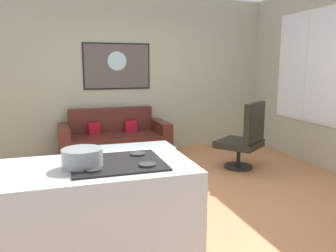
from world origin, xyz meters
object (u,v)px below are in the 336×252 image
object	(u,v)px
couch	(114,141)
armchair	(245,138)
coffee_table	(136,149)
mixing_bowl	(82,158)
wall_painting	(117,66)

from	to	relation	value
couch	armchair	world-z (taller)	armchair
coffee_table	mixing_bowl	size ratio (longest dim) A/B	4.01
mixing_bowl	wall_painting	bearing A→B (deg)	77.54
coffee_table	armchair	xyz separation A→B (m)	(1.64, -0.18, 0.09)
couch	mixing_bowl	size ratio (longest dim) A/B	7.15
coffee_table	armchair	size ratio (longest dim) A/B	1.00
coffee_table	mixing_bowl	xyz separation A→B (m)	(-0.86, -2.41, 0.58)
couch	wall_painting	bearing A→B (deg)	70.29
armchair	mixing_bowl	size ratio (longest dim) A/B	4.00
armchair	coffee_table	bearing A→B (deg)	173.57
coffee_table	mixing_bowl	bearing A→B (deg)	-109.66
coffee_table	armchair	bearing A→B (deg)	-6.43
couch	coffee_table	bearing A→B (deg)	-82.12
wall_painting	coffee_table	bearing A→B (deg)	-89.91
mixing_bowl	wall_painting	xyz separation A→B (m)	(0.86, 3.89, 0.58)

